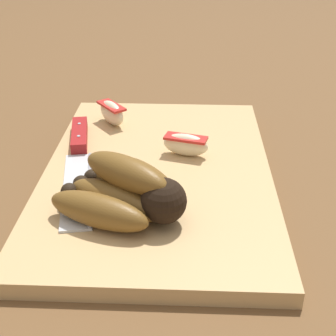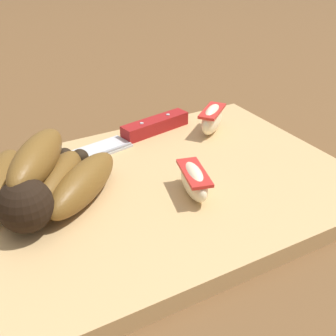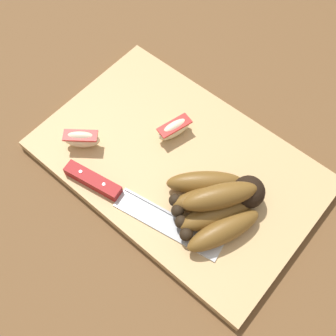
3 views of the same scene
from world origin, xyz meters
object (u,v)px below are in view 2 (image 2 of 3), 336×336
at_px(banana_bunch, 40,180).
at_px(chefs_knife, 126,137).
at_px(apple_wedge_middle, 194,181).
at_px(apple_wedge_near, 212,119).

xyz_separation_m(banana_bunch, chefs_knife, (-0.13, -0.08, -0.02)).
relative_size(chefs_knife, apple_wedge_middle, 4.16).
height_order(banana_bunch, chefs_knife, banana_bunch).
bearing_deg(apple_wedge_near, chefs_knife, -15.05).
bearing_deg(banana_bunch, chefs_knife, -147.86).
relative_size(apple_wedge_near, apple_wedge_middle, 0.91).
bearing_deg(apple_wedge_near, banana_bunch, 12.23).
bearing_deg(apple_wedge_middle, chefs_knife, -86.46).
bearing_deg(apple_wedge_middle, apple_wedge_near, -131.09).
xyz_separation_m(apple_wedge_near, apple_wedge_middle, (0.10, 0.12, -0.00)).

